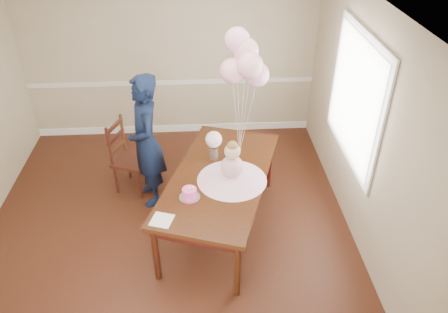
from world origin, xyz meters
TOP-DOWN VIEW (x-y plane):
  - floor at (0.00, 0.00)m, footprint 4.50×5.00m
  - ceiling at (0.00, 0.00)m, footprint 4.50×5.00m
  - wall_back at (0.00, 2.50)m, footprint 4.50×0.02m
  - wall_right at (2.25, 0.00)m, footprint 0.02×5.00m
  - chair_rail_trim at (0.00, 2.49)m, footprint 4.50×0.02m
  - baseboard_trim at (0.00, 2.49)m, footprint 4.50×0.02m
  - window_frame at (2.23, 0.50)m, footprint 0.02×1.66m
  - window_blinds at (2.21, 0.50)m, footprint 0.01×1.50m
  - dining_table_top at (0.64, 0.13)m, footprint 1.65×2.32m
  - table_apron at (0.64, 0.13)m, footprint 1.52×2.19m
  - table_leg_fl at (-0.08, -0.66)m, footprint 0.09×0.09m
  - table_leg_fr at (0.76, -0.93)m, footprint 0.09×0.09m
  - table_leg_bl at (0.52, 1.18)m, footprint 0.09×0.09m
  - table_leg_br at (1.36, 0.91)m, footprint 0.09×0.09m
  - baby_skirt at (0.77, 0.03)m, footprint 1.01×1.01m
  - baby_torso at (0.77, 0.03)m, footprint 0.25×0.25m
  - baby_head at (0.77, 0.03)m, footprint 0.18×0.18m
  - baby_hair at (0.77, 0.03)m, footprint 0.13×0.13m
  - cake_platter at (0.29, -0.26)m, footprint 0.29×0.29m
  - birthday_cake at (0.29, -0.26)m, footprint 0.20×0.20m
  - cake_flower_a at (0.29, -0.26)m, footprint 0.03×0.03m
  - cake_flower_b at (0.33, -0.25)m, footprint 0.03×0.03m
  - rose_vase_near at (0.59, 0.48)m, footprint 0.13×0.13m
  - roses_near at (0.59, 0.48)m, footprint 0.20×0.20m
  - napkin at (0.01, -0.61)m, footprint 0.26×0.26m
  - balloon_weight at (0.92, 0.65)m, footprint 0.05×0.05m
  - balloon_a at (0.82, 0.68)m, footprint 0.29×0.29m
  - balloon_b at (1.00, 0.56)m, footprint 0.29×0.29m
  - balloon_c at (0.97, 0.74)m, footprint 0.29×0.29m
  - balloon_d at (0.88, 0.79)m, footprint 0.29×0.29m
  - balloon_e at (1.09, 0.68)m, footprint 0.29×0.29m
  - balloon_ribbon_a at (0.87, 0.66)m, footprint 0.09×0.03m
  - balloon_ribbon_b at (0.96, 0.60)m, footprint 0.09×0.09m
  - balloon_ribbon_c at (0.94, 0.69)m, footprint 0.05×0.09m
  - balloon_ribbon_d at (0.90, 0.72)m, footprint 0.05×0.13m
  - balloon_ribbon_e at (1.01, 0.66)m, footprint 0.16×0.03m
  - dining_chair_seat at (-0.50, 0.98)m, footprint 0.58×0.58m
  - chair_leg_fl at (-0.74, 0.88)m, footprint 0.05×0.05m
  - chair_leg_fr at (-0.40, 0.75)m, footprint 0.05×0.05m
  - chair_leg_bl at (-0.60, 1.22)m, footprint 0.05×0.05m
  - chair_leg_br at (-0.27, 1.08)m, footprint 0.05×0.05m
  - chair_back_post_l at (-0.76, 0.89)m, footprint 0.05×0.05m
  - chair_back_post_r at (-0.62, 1.22)m, footprint 0.05×0.05m
  - chair_slat_low at (-0.69, 1.05)m, footprint 0.18×0.39m
  - chair_slat_mid at (-0.69, 1.05)m, footprint 0.18×0.39m
  - chair_slat_top at (-0.69, 1.05)m, footprint 0.18×0.39m
  - woman at (-0.25, 0.74)m, footprint 0.58×0.74m

SIDE VIEW (x-z plane):
  - floor at x=0.00m, z-range 0.00..0.00m
  - baseboard_trim at x=0.00m, z-range 0.00..0.12m
  - chair_leg_fl at x=-0.74m, z-range 0.00..0.43m
  - chair_leg_fr at x=-0.40m, z-range 0.00..0.43m
  - chair_leg_bl at x=-0.60m, z-range 0.00..0.43m
  - chair_leg_br at x=-0.27m, z-range 0.00..0.43m
  - table_leg_fl at x=-0.08m, z-range 0.00..0.74m
  - table_leg_fr at x=0.76m, z-range 0.00..0.74m
  - table_leg_bl at x=0.52m, z-range 0.00..0.74m
  - table_leg_br at x=1.36m, z-range 0.00..0.74m
  - dining_chair_seat at x=-0.50m, z-range 0.43..0.48m
  - chair_slat_low at x=-0.69m, z-range 0.60..0.65m
  - table_apron at x=0.64m, z-range 0.63..0.74m
  - chair_back_post_l at x=-0.76m, z-range 0.46..1.03m
  - chair_back_post_r at x=-0.62m, z-range 0.46..1.03m
  - dining_table_top at x=0.64m, z-range 0.74..0.79m
  - chair_slat_mid at x=-0.69m, z-range 0.76..0.81m
  - cake_platter at x=0.29m, z-range 0.79..0.80m
  - napkin at x=0.01m, z-range 0.79..0.80m
  - balloon_weight at x=0.92m, z-range 0.79..0.81m
  - baby_skirt at x=0.77m, z-range 0.79..0.89m
  - birthday_cake at x=0.29m, z-range 0.80..0.90m
  - rose_vase_near at x=0.59m, z-range 0.79..0.96m
  - woman at x=-0.25m, z-range 0.00..1.79m
  - chair_rail_trim at x=0.00m, z-range 0.86..0.94m
  - cake_flower_a at x=0.29m, z-range 0.90..0.93m
  - cake_flower_b at x=0.33m, z-range 0.90..0.93m
  - chair_slat_top at x=-0.69m, z-range 0.92..0.97m
  - baby_torso at x=0.77m, z-range 0.85..1.10m
  - roses_near at x=0.59m, z-range 0.96..1.16m
  - baby_head at x=0.77m, z-range 1.09..1.27m
  - balloon_ribbon_e at x=1.01m, z-range 0.81..1.62m
  - baby_hair at x=0.77m, z-range 1.18..1.30m
  - balloon_ribbon_a at x=0.87m, z-range 0.80..1.68m
  - balloon_ribbon_b at x=0.96m, z-range 0.80..1.78m
  - balloon_ribbon_c at x=0.94m, z-range 0.80..1.89m
  - wall_back at x=0.00m, z-range 0.00..2.70m
  - wall_right at x=2.25m, z-range 0.00..2.70m
  - balloon_ribbon_d at x=0.90m, z-range 0.80..1.99m
  - window_frame at x=2.23m, z-range 0.77..2.33m
  - window_blinds at x=2.21m, z-range 0.85..2.25m
  - balloon_e at x=1.09m, z-range 1.64..1.93m
  - balloon_a at x=0.82m, z-range 1.69..1.99m
  - balloon_b at x=1.00m, z-range 1.80..2.09m
  - balloon_c at x=0.97m, z-range 1.90..2.20m
  - balloon_d at x=0.88m, z-range 2.01..2.30m
  - ceiling at x=0.00m, z-range 2.69..2.71m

